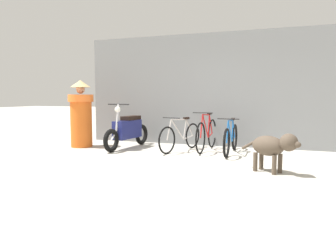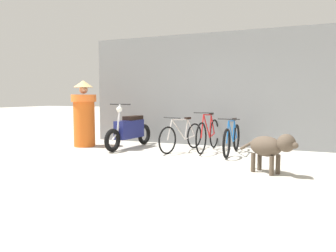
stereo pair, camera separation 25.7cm
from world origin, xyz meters
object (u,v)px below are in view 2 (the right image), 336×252
bicycle_2 (232,139)px  motorcycle (129,130)px  bicycle_1 (208,135)px  person_in_robes (84,114)px  bicycle_0 (182,137)px  stray_dog (271,147)px

bicycle_2 → motorcycle: motorcycle is taller
bicycle_1 → motorcycle: size_ratio=0.91×
bicycle_1 → person_in_robes: bearing=-78.4°
bicycle_0 → person_in_robes: size_ratio=0.98×
bicycle_0 → bicycle_2: (1.16, 0.02, -0.01)m
bicycle_0 → person_in_robes: person_in_robes is taller
stray_dog → person_in_robes: size_ratio=0.59×
stray_dog → bicycle_2: bearing=148.1°
bicycle_2 → motorcycle: (-2.52, -0.07, 0.10)m
stray_dog → bicycle_1: bearing=157.5°
bicycle_1 → motorcycle: motorcycle is taller
bicycle_0 → stray_dog: bearing=68.9°
motorcycle → person_in_robes: person_in_robes is taller
bicycle_0 → motorcycle: (-1.35, -0.05, 0.10)m
bicycle_0 → stray_dog: (2.11, -1.60, 0.11)m
stray_dog → person_in_robes: (-4.66, 1.35, 0.38)m
bicycle_2 → person_in_robes: (-3.71, -0.27, 0.50)m
person_in_robes → bicycle_1: bearing=145.5°
bicycle_0 → bicycle_2: size_ratio=0.97×
bicycle_1 → bicycle_2: bearing=70.4°
bicycle_1 → motorcycle: bearing=-78.4°
bicycle_1 → bicycle_0: bearing=-62.5°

